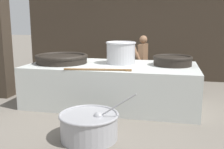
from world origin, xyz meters
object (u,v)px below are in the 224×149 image
(giant_wok_far, at_px, (173,60))
(prep_bowl_vegetables, at_px, (89,125))
(stock_pot, at_px, (121,52))
(giant_wok_near, at_px, (62,58))
(cook, at_px, (143,62))

(giant_wok_far, height_order, prep_bowl_vegetables, giant_wok_far)
(stock_pot, bearing_deg, giant_wok_far, -0.07)
(giant_wok_near, bearing_deg, cook, 36.17)
(giant_wok_near, distance_m, giant_wok_far, 2.46)
(stock_pot, distance_m, cook, 1.15)
(cook, relative_size, prep_bowl_vegetables, 1.21)
(giant_wok_near, relative_size, cook, 0.80)
(giant_wok_far, relative_size, stock_pot, 1.25)
(giant_wok_far, xyz_separation_m, prep_bowl_vegetables, (-1.24, -2.02, -0.78))
(giant_wok_near, xyz_separation_m, stock_pot, (1.32, 0.22, 0.15))
(cook, bearing_deg, prep_bowl_vegetables, 90.86)
(stock_pot, relative_size, cook, 0.46)
(prep_bowl_vegetables, bearing_deg, cook, 80.80)
(stock_pot, xyz_separation_m, prep_bowl_vegetables, (-0.11, -2.02, -0.92))
(giant_wok_near, relative_size, giant_wok_far, 1.41)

